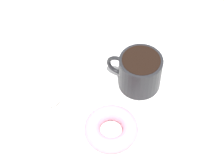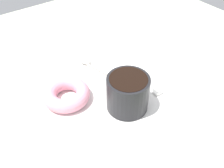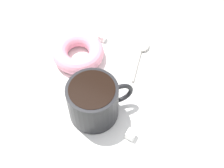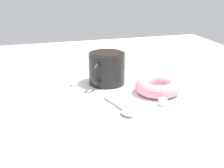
{
  "view_description": "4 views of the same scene",
  "coord_description": "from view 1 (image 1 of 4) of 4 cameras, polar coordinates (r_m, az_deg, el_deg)",
  "views": [
    {
      "loc": [
        18.13,
        48.88,
        69.74
      ],
      "look_at": [
        1.77,
        1.67,
        2.3
      ],
      "focal_mm": 60.0,
      "sensor_mm": 36.0,
      "label": 1
    },
    {
      "loc": [
        -34.83,
        28.88,
        43.01
      ],
      "look_at": [
        1.77,
        1.67,
        2.3
      ],
      "focal_mm": 40.0,
      "sensor_mm": 36.0,
      "label": 2
    },
    {
      "loc": [
        -29.26,
        -15.72,
        54.25
      ],
      "look_at": [
        1.77,
        1.67,
        2.3
      ],
      "focal_mm": 50.0,
      "sensor_mm": 36.0,
      "label": 3
    },
    {
      "loc": [
        71.56,
        -18.49,
        28.99
      ],
      "look_at": [
        1.77,
        1.67,
        2.3
      ],
      "focal_mm": 50.0,
      "sensor_mm": 36.0,
      "label": 4
    }
  ],
  "objects": [
    {
      "name": "sugar_cube",
      "position": [
        0.91,
        2.8,
        4.73
      ],
      "size": [
        1.62,
        1.62,
        1.62
      ],
      "primitive_type": "cube",
      "color": "white",
      "rests_on": "napkin"
    },
    {
      "name": "napkin",
      "position": [
        0.86,
        0.0,
        -0.86
      ],
      "size": [
        34.68,
        34.68,
        0.3
      ],
      "primitive_type": "cube",
      "rotation": [
        0.0,
        0.0,
        0.05
      ],
      "color": "white",
      "rests_on": "ground_plane"
    },
    {
      "name": "ground_plane",
      "position": [
        0.88,
        0.73,
        -0.15
      ],
      "size": [
        120.0,
        120.0,
        2.0
      ],
      "primitive_type": "cube",
      "color": "beige"
    },
    {
      "name": "sugar_cube_extra",
      "position": [
        0.79,
        -5.56,
        -7.47
      ],
      "size": [
        1.55,
        1.55,
        1.55
      ],
      "primitive_type": "cube",
      "color": "white",
      "rests_on": "napkin"
    },
    {
      "name": "coffee_cup",
      "position": [
        0.83,
        4.2,
        1.93
      ],
      "size": [
        11.13,
        10.44,
        8.39
      ],
      "color": "black",
      "rests_on": "napkin"
    },
    {
      "name": "spoon",
      "position": [
        0.84,
        -8.13,
        -2.28
      ],
      "size": [
        12.24,
        4.59,
        0.9
      ],
      "color": "#B7B2A8",
      "rests_on": "napkin"
    },
    {
      "name": "donut",
      "position": [
        0.78,
        -0.12,
        -6.82
      ],
      "size": [
        11.26,
        11.26,
        3.32
      ],
      "primitive_type": "torus",
      "color": "pink",
      "rests_on": "napkin"
    }
  ]
}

